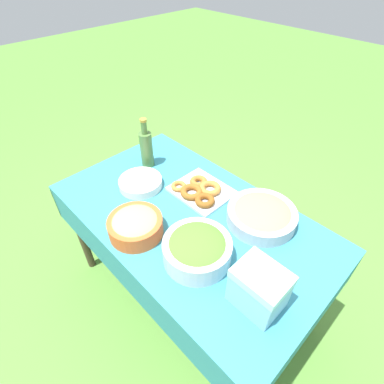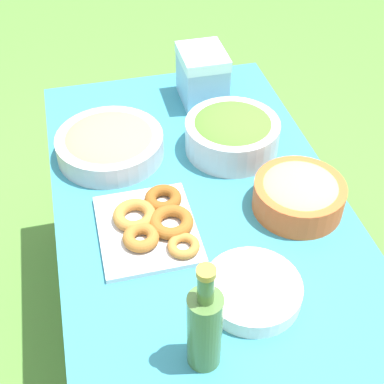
{
  "view_description": "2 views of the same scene",
  "coord_description": "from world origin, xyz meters",
  "views": [
    {
      "loc": [
        0.79,
        -0.75,
        1.88
      ],
      "look_at": [
        -0.06,
        0.08,
        0.84
      ],
      "focal_mm": 28.0,
      "sensor_mm": 36.0,
      "label": 1
    },
    {
      "loc": [
        -1.11,
        0.3,
        1.87
      ],
      "look_at": [
        -0.04,
        0.03,
        0.84
      ],
      "focal_mm": 50.0,
      "sensor_mm": 36.0,
      "label": 2
    }
  ],
  "objects": [
    {
      "name": "salad_bowl",
      "position": [
        0.22,
        -0.16,
        0.83
      ],
      "size": [
        0.31,
        0.31,
        0.13
      ],
      "color": "silver",
      "rests_on": "picnic_table"
    },
    {
      "name": "ground_plane",
      "position": [
        0.0,
        0.0,
        0.0
      ],
      "size": [
        14.0,
        14.0,
        0.0
      ],
      "primitive_type": "plane",
      "color": "#568C38"
    },
    {
      "name": "bread_bowl",
      "position": [
        0.28,
        0.23,
        0.81
      ],
      "size": [
        0.35,
        0.35,
        0.09
      ],
      "color": "#B2B7BC",
      "rests_on": "picnic_table"
    },
    {
      "name": "pasta_bowl",
      "position": [
        -0.1,
        -0.27,
        0.82
      ],
      "size": [
        0.26,
        0.26,
        0.11
      ],
      "color": "#E05B28",
      "rests_on": "picnic_table"
    },
    {
      "name": "picnic_table",
      "position": [
        0.0,
        0.0,
        0.67
      ],
      "size": [
        1.47,
        0.85,
        0.76
      ],
      "color": "teal",
      "rests_on": "ground_plane"
    },
    {
      "name": "olive_oil_bottle",
      "position": [
        -0.5,
        0.12,
        0.89
      ],
      "size": [
        0.08,
        0.08,
        0.32
      ],
      "color": "#4C7238",
      "rests_on": "picnic_table"
    },
    {
      "name": "donut_platter",
      "position": [
        -0.08,
        0.16,
        0.79
      ],
      "size": [
        0.32,
        0.29,
        0.05
      ],
      "color": "silver",
      "rests_on": "picnic_table"
    },
    {
      "name": "cooler_box",
      "position": [
        0.53,
        -0.14,
        0.86
      ],
      "size": [
        0.2,
        0.16,
        0.19
      ],
      "color": "#8CC6E5",
      "rests_on": "picnic_table"
    },
    {
      "name": "plate_stack",
      "position": [
        -0.37,
        -0.04,
        0.79
      ],
      "size": [
        0.25,
        0.25,
        0.05
      ],
      "color": "white",
      "rests_on": "picnic_table"
    }
  ]
}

